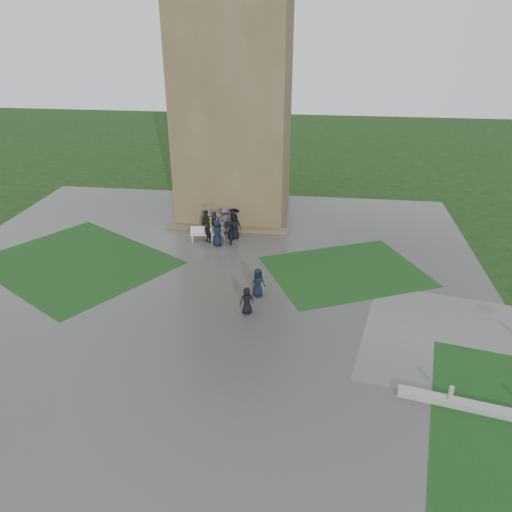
# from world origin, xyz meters

# --- Properties ---
(ground) EXTENTS (120.00, 120.00, 0.00)m
(ground) POSITION_xyz_m (0.00, 0.00, 0.00)
(ground) COLOR black
(plaza) EXTENTS (34.00, 34.00, 0.02)m
(plaza) POSITION_xyz_m (0.00, 2.00, 0.01)
(plaza) COLOR #3B3B38
(plaza) RESTS_ON ground
(lawn_inset_left) EXTENTS (14.10, 13.46, 0.01)m
(lawn_inset_left) POSITION_xyz_m (-8.50, 4.00, 0.03)
(lawn_inset_left) COLOR #123513
(lawn_inset_left) RESTS_ON plaza
(lawn_inset_right) EXTENTS (11.12, 10.15, 0.01)m
(lawn_inset_right) POSITION_xyz_m (8.50, 5.00, 0.03)
(lawn_inset_right) COLOR #123513
(lawn_inset_right) RESTS_ON plaza
(tower) EXTENTS (8.00, 8.00, 18.00)m
(tower) POSITION_xyz_m (0.00, 15.00, 9.00)
(tower) COLOR brown
(tower) RESTS_ON ground
(tower_plinth) EXTENTS (9.00, 0.80, 0.22)m
(tower_plinth) POSITION_xyz_m (0.00, 10.60, 0.13)
(tower_plinth) COLOR brown
(tower_plinth) RESTS_ON plaza
(bench) EXTENTS (1.77, 0.76, 1.00)m
(bench) POSITION_xyz_m (-1.30, 8.49, 0.53)
(bench) COLOR beige
(bench) RESTS_ON plaza
(visitor_cluster) EXTENTS (2.96, 3.41, 2.68)m
(visitor_cluster) POSITION_xyz_m (-0.07, 8.85, 1.27)
(visitor_cluster) COLOR black
(visitor_cluster) RESTS_ON plaza
(pedestrian_mid) EXTENTS (0.98, 0.95, 1.66)m
(pedestrian_mid) POSITION_xyz_m (3.51, 1.34, 0.85)
(pedestrian_mid) COLOR black
(pedestrian_mid) RESTS_ON plaza
(pedestrian_near) EXTENTS (0.88, 0.76, 1.50)m
(pedestrian_near) POSITION_xyz_m (3.17, -0.55, 0.77)
(pedestrian_near) COLOR black
(pedestrian_near) RESTS_ON plaza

